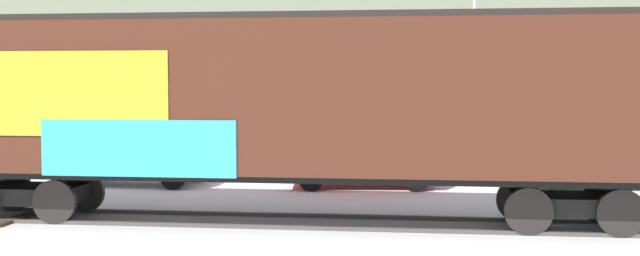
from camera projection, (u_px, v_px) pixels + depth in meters
The scene contains 8 objects.
ground_plane at pixel (338, 223), 15.82m from camera, with size 260.00×260.00×0.00m, color silver.
track at pixel (296, 221), 15.86m from camera, with size 59.98×5.26×0.08m.
freight_car at pixel (288, 100), 15.73m from camera, with size 17.78×4.00×4.36m.
flagpole at pixel (464, 10), 26.01m from camera, with size 1.61×0.79×8.05m.
hillside at pixel (362, 53), 92.25m from camera, with size 119.37×32.21×16.91m.
parked_car_white at pixel (132, 156), 21.85m from camera, with size 4.51×2.26×1.60m.
parked_car_red at pixel (361, 155), 21.32m from camera, with size 4.27×2.13×1.74m.
parked_car_green at pixel (585, 156), 21.13m from camera, with size 4.53×2.15×1.73m.
Camera 1 is at (0.58, -15.67, 2.92)m, focal length 42.91 mm.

